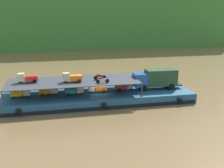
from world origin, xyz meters
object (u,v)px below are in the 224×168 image
mini_truck_lower_mid (74,90)px  motorcycle_upper_port (102,80)px  covered_lorry (156,78)px  mini_truck_upper_stern (27,78)px  mini_truck_lower_bow (124,86)px  motorcycle_upper_centre (100,77)px  mini_truck_lower_aft (49,90)px  mini_truck_upper_mid (72,77)px  mini_truck_lower_fore (97,88)px  mini_truck_lower_stern (21,92)px  cargo_barge (99,97)px

mini_truck_lower_mid → motorcycle_upper_port: 4.68m
covered_lorry → mini_truck_lower_mid: 12.90m
mini_truck_lower_mid → mini_truck_upper_stern: 6.89m
mini_truck_lower_bow → motorcycle_upper_centre: 4.30m
mini_truck_lower_aft → mini_truck_upper_mid: mini_truck_upper_mid is taller
mini_truck_upper_stern → mini_truck_lower_fore: bearing=-1.7°
mini_truck_upper_stern → mini_truck_lower_aft: bearing=-1.3°
mini_truck_lower_stern → motorcycle_upper_centre: size_ratio=1.44×
cargo_barge → mini_truck_lower_aft: 7.55m
mini_truck_upper_stern → motorcycle_upper_centre: (10.44, -0.47, -0.26)m
mini_truck_lower_stern → mini_truck_lower_mid: same height
mini_truck_upper_stern → mini_truck_lower_mid: bearing=-5.8°
covered_lorry → mini_truck_lower_fore: (-9.37, 0.10, -1.00)m
covered_lorry → mini_truck_upper_stern: (-19.42, 0.40, 1.00)m
motorcycle_upper_port → motorcycle_upper_centre: size_ratio=1.00×
mini_truck_upper_mid → motorcycle_upper_centre: mini_truck_upper_mid is taller
mini_truck_lower_stern → mini_truck_upper_mid: 7.63m
cargo_barge → mini_truck_upper_mid: mini_truck_upper_mid is taller
mini_truck_lower_aft → motorcycle_upper_port: motorcycle_upper_port is taller
covered_lorry → mini_truck_lower_stern: size_ratio=2.89×
covered_lorry → mini_truck_lower_mid: bearing=-178.8°
mini_truck_lower_bow → mini_truck_upper_mid: (-8.08, -1.04, 2.00)m
cargo_barge → motorcycle_upper_centre: size_ratio=14.88×
mini_truck_lower_mid → mini_truck_upper_mid: 2.06m
motorcycle_upper_port → mini_truck_upper_mid: bearing=159.9°
mini_truck_lower_fore → mini_truck_lower_bow: (4.30, 0.26, 0.00)m
covered_lorry → mini_truck_upper_mid: size_ratio=2.88×
motorcycle_upper_centre → mini_truck_lower_mid: bearing=-177.0°
mini_truck_lower_fore → covered_lorry: bearing=-0.6°
cargo_barge → motorcycle_upper_centre: bearing=7.7°
mini_truck_upper_mid → motorcycle_upper_port: bearing=-20.1°
mini_truck_lower_mid → mini_truck_lower_aft: bearing=170.8°
cargo_barge → mini_truck_upper_stern: bearing=177.3°
cargo_barge → mini_truck_upper_mid: bearing=-171.5°
mini_truck_lower_stern → mini_truck_lower_bow: 15.42m
mini_truck_lower_bow → mini_truck_upper_stern: 14.49m
mini_truck_lower_stern → mini_truck_lower_aft: (3.91, 0.34, 0.00)m
mini_truck_lower_aft → motorcycle_upper_port: size_ratio=1.47×
cargo_barge → motorcycle_upper_port: motorcycle_upper_port is taller
mini_truck_lower_aft → mini_truck_lower_fore: 7.21m
mini_truck_lower_fore → mini_truck_upper_stern: 10.25m
mini_truck_lower_fore → motorcycle_upper_port: bearing=-80.6°
mini_truck_lower_aft → mini_truck_lower_mid: same height
mini_truck_lower_stern → mini_truck_lower_aft: 3.92m
mini_truck_lower_aft → mini_truck_lower_bow: (11.50, 0.02, 0.00)m
mini_truck_lower_mid → motorcycle_upper_port: motorcycle_upper_port is taller
mini_truck_lower_aft → mini_truck_lower_bow: bearing=0.1°
mini_truck_lower_bow → motorcycle_upper_port: motorcycle_upper_port is taller
mini_truck_upper_stern → motorcycle_upper_port: size_ratio=1.47×
mini_truck_lower_fore → mini_truck_upper_mid: (-3.78, -0.79, 2.00)m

